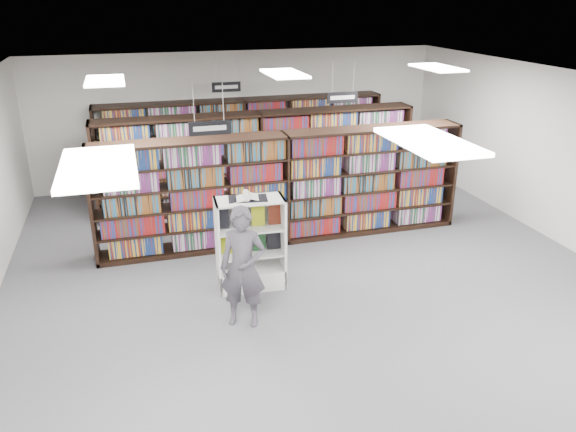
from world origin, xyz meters
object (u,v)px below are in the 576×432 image
object	(u,v)px
shopper	(243,268)
endcap_display	(251,257)
bookshelf_row_near	(285,188)
open_book	(247,197)

from	to	relation	value
shopper	endcap_display	bearing A→B (deg)	94.67
endcap_display	bookshelf_row_near	bearing A→B (deg)	60.54
bookshelf_row_near	shopper	world-z (taller)	bookshelf_row_near
bookshelf_row_near	endcap_display	xyz separation A→B (m)	(-1.04, -1.61, -0.55)
open_book	shopper	bearing A→B (deg)	-97.37
endcap_display	shopper	world-z (taller)	shopper
endcap_display	open_book	size ratio (longest dim) A/B	2.36
bookshelf_row_near	open_book	size ratio (longest dim) A/B	10.93
bookshelf_row_near	endcap_display	bearing A→B (deg)	-122.82
open_book	shopper	world-z (taller)	shopper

